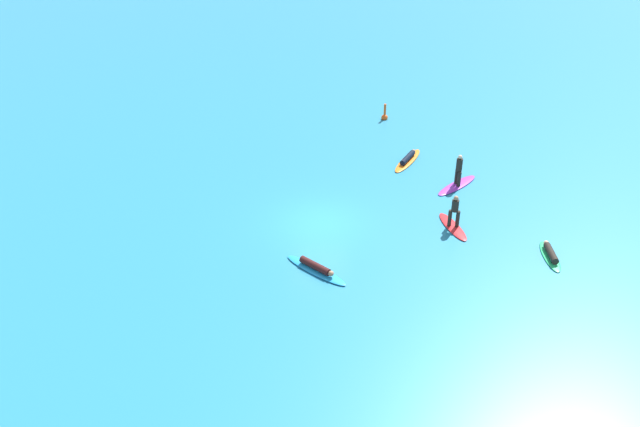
{
  "coord_description": "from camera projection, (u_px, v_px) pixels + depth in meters",
  "views": [
    {
      "loc": [
        -0.01,
        -27.42,
        16.92
      ],
      "look_at": [
        0.0,
        0.0,
        0.5
      ],
      "focal_mm": 38.09,
      "sensor_mm": 36.0,
      "label": 1
    }
  ],
  "objects": [
    {
      "name": "surfer_on_red_board",
      "position": [
        453.0,
        219.0,
        31.61
      ],
      "size": [
        1.34,
        2.65,
        1.7
      ],
      "rotation": [
        0.0,
        0.0,
        1.86
      ],
      "color": "red",
      "rests_on": "ground_plane"
    },
    {
      "name": "surfer_on_orange_board",
      "position": [
        408.0,
        159.0,
        37.74
      ],
      "size": [
        2.12,
        3.18,
        0.4
      ],
      "rotation": [
        0.0,
        0.0,
        1.08
      ],
      "color": "orange",
      "rests_on": "ground_plane"
    },
    {
      "name": "surfer_on_blue_board",
      "position": [
        316.0,
        269.0,
        28.76
      ],
      "size": [
        2.88,
        2.65,
        0.41
      ],
      "rotation": [
        0.0,
        0.0,
        5.56
      ],
      "color": "#1E8CD1",
      "rests_on": "ground_plane"
    },
    {
      "name": "marker_buoy",
      "position": [
        384.0,
        116.0,
        42.83
      ],
      "size": [
        0.41,
        0.41,
        1.12
      ],
      "color": "#E55119",
      "rests_on": "ground_plane"
    },
    {
      "name": "surfer_on_purple_board",
      "position": [
        457.0,
        179.0,
        35.11
      ],
      "size": [
        2.67,
        2.64,
        1.78
      ],
      "rotation": [
        0.0,
        0.0,
        3.92
      ],
      "color": "purple",
      "rests_on": "ground_plane"
    },
    {
      "name": "ground_plane",
      "position": [
        320.0,
        223.0,
        32.22
      ],
      "size": [
        120.0,
        120.0,
        0.0
      ],
      "primitive_type": "plane",
      "color": "teal",
      "rests_on": "ground"
    },
    {
      "name": "surfer_on_green_board",
      "position": [
        550.0,
        254.0,
        29.68
      ],
      "size": [
        0.61,
        2.41,
        0.39
      ],
      "rotation": [
        0.0,
        0.0,
        1.57
      ],
      "color": "#23B266",
      "rests_on": "ground_plane"
    }
  ]
}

